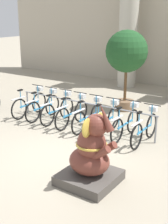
# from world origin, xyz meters

# --- Properties ---
(ground_plane) EXTENTS (60.00, 60.00, 0.00)m
(ground_plane) POSITION_xyz_m (0.00, 0.00, 0.00)
(ground_plane) COLOR #9E937F
(column_left) EXTENTS (1.06, 1.06, 5.16)m
(column_left) POSITION_xyz_m (-2.21, 7.60, 2.62)
(column_left) COLOR #BCB7A8
(column_left) RESTS_ON ground_plane
(bike_rack) EXTENTS (4.73, 0.05, 0.77)m
(bike_rack) POSITION_xyz_m (-0.80, 1.95, 0.63)
(bike_rack) COLOR gray
(bike_rack) RESTS_ON ground_plane
(bicycle_0) EXTENTS (0.48, 1.65, 0.98)m
(bicycle_0) POSITION_xyz_m (-2.86, 1.81, 0.41)
(bicycle_0) COLOR black
(bicycle_0) RESTS_ON ground_plane
(bicycle_1) EXTENTS (0.48, 1.65, 0.98)m
(bicycle_1) POSITION_xyz_m (-2.27, 1.82, 0.41)
(bicycle_1) COLOR black
(bicycle_1) RESTS_ON ground_plane
(bicycle_2) EXTENTS (0.48, 1.65, 0.98)m
(bicycle_2) POSITION_xyz_m (-1.69, 1.84, 0.41)
(bicycle_2) COLOR black
(bicycle_2) RESTS_ON ground_plane
(bicycle_3) EXTENTS (0.48, 1.65, 0.98)m
(bicycle_3) POSITION_xyz_m (-1.10, 1.80, 0.41)
(bicycle_3) COLOR black
(bicycle_3) RESTS_ON ground_plane
(bicycle_4) EXTENTS (0.48, 1.65, 0.98)m
(bicycle_4) POSITION_xyz_m (-0.51, 1.80, 0.41)
(bicycle_4) COLOR black
(bicycle_4) RESTS_ON ground_plane
(bicycle_5) EXTENTS (0.48, 1.65, 0.98)m
(bicycle_5) POSITION_xyz_m (0.08, 1.79, 0.41)
(bicycle_5) COLOR black
(bicycle_5) RESTS_ON ground_plane
(bicycle_6) EXTENTS (0.48, 1.65, 0.98)m
(bicycle_6) POSITION_xyz_m (0.67, 1.87, 0.41)
(bicycle_6) COLOR black
(bicycle_6) RESTS_ON ground_plane
(bicycle_7) EXTENTS (0.48, 1.65, 0.98)m
(bicycle_7) POSITION_xyz_m (1.26, 1.81, 0.41)
(bicycle_7) COLOR black
(bicycle_7) RESTS_ON ground_plane
(elephant_statue) EXTENTS (1.09, 1.09, 1.74)m
(elephant_statue) POSITION_xyz_m (1.20, -0.71, 0.59)
(elephant_statue) COLOR #4C4742
(elephant_statue) RESTS_ON ground_plane
(potted_tree) EXTENTS (1.43, 1.43, 2.78)m
(potted_tree) POSITION_xyz_m (-0.55, 4.19, 1.97)
(potted_tree) COLOR brown
(potted_tree) RESTS_ON ground_plane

